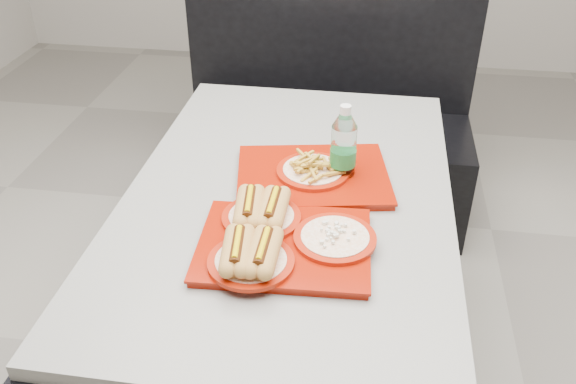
# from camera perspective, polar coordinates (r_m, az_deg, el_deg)

# --- Properties ---
(ground) EXTENTS (6.00, 6.00, 0.00)m
(ground) POSITION_cam_1_polar(r_m,az_deg,el_deg) (2.20, 0.06, -16.50)
(ground) COLOR gray
(ground) RESTS_ON ground
(diner_table) EXTENTS (0.92, 1.42, 0.75)m
(diner_table) POSITION_cam_1_polar(r_m,az_deg,el_deg) (1.80, 0.07, -4.35)
(diner_table) COLOR black
(diner_table) RESTS_ON ground
(booth_bench) EXTENTS (1.30, 0.57, 1.35)m
(booth_bench) POSITION_cam_1_polar(r_m,az_deg,el_deg) (2.82, 3.43, 6.15)
(booth_bench) COLOR black
(booth_bench) RESTS_ON ground
(tray_near) EXTENTS (0.44, 0.38, 0.09)m
(tray_near) POSITION_cam_1_polar(r_m,az_deg,el_deg) (1.47, -1.03, -4.32)
(tray_near) COLOR #881203
(tray_near) RESTS_ON diner_table
(tray_far) EXTENTS (0.48, 0.41, 0.08)m
(tray_far) POSITION_cam_1_polar(r_m,az_deg,el_deg) (1.74, 2.34, 1.82)
(tray_far) COLOR #881203
(tray_far) RESTS_ON diner_table
(water_bottle) EXTENTS (0.07, 0.07, 0.24)m
(water_bottle) POSITION_cam_1_polar(r_m,az_deg,el_deg) (1.71, 5.21, 4.01)
(water_bottle) COLOR silver
(water_bottle) RESTS_ON diner_table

